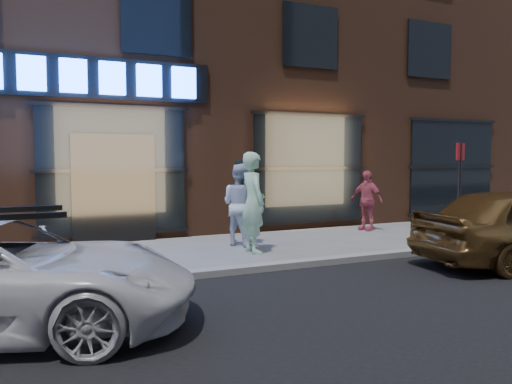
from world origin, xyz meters
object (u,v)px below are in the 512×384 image
at_px(man_bowtie, 253,202).
at_px(sign_post, 459,184).
at_px(passerby, 366,200).
at_px(man_cap, 240,205).

relative_size(man_bowtie, sign_post, 0.91).
xyz_separation_m(passerby, sign_post, (0.15, -2.91, 0.55)).
relative_size(man_bowtie, passerby, 1.29).
height_order(man_bowtie, sign_post, sign_post).
bearing_deg(sign_post, passerby, 73.46).
distance_m(passerby, sign_post, 2.97).
distance_m(man_bowtie, passerby, 4.23).
bearing_deg(man_cap, passerby, -108.23).
height_order(man_cap, passerby, man_cap).
bearing_deg(sign_post, man_bowtie, 142.33).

